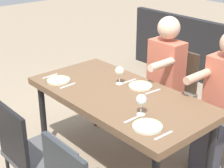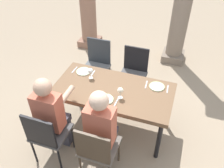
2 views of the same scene
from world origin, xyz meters
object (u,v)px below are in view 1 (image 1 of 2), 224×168
at_px(chair_mid_north, 29,150).
at_px(diner_woman_green, 221,100).
at_px(plate_1, 140,86).
at_px(dining_table, 119,101).
at_px(diner_man_white, 162,77).
at_px(wine_glass_1, 119,71).
at_px(plate_2, 59,80).
at_px(chair_mid_south, 172,88).
at_px(plate_0, 147,126).
at_px(wine_glass_0, 141,100).

xyz_separation_m(chair_mid_north, diner_woman_green, (-0.67, -1.49, 0.18)).
height_order(diner_woman_green, plate_1, diner_woman_green).
relative_size(dining_table, diner_man_white, 1.26).
xyz_separation_m(wine_glass_1, plate_2, (0.42, 0.38, -0.11)).
bearing_deg(plate_2, chair_mid_south, -113.90).
distance_m(dining_table, plate_0, 0.61).
distance_m(diner_woman_green, wine_glass_0, 0.83).
bearing_deg(dining_table, chair_mid_north, 84.29).
bearing_deg(plate_2, wine_glass_1, -137.74).
bearing_deg(plate_0, wine_glass_1, -27.81).
relative_size(plate_0, plate_1, 1.03).
distance_m(wine_glass_0, plate_2, 0.97).
bearing_deg(plate_0, plate_1, -41.52).
xyz_separation_m(chair_mid_north, chair_mid_south, (-0.00, -1.67, 0.02)).
relative_size(dining_table, diner_woman_green, 1.26).
relative_size(dining_table, chair_mid_south, 1.79).
relative_size(dining_table, plate_0, 7.52).
distance_m(chair_mid_south, plate_0, 1.27).
relative_size(chair_mid_north, wine_glass_0, 5.44).
bearing_deg(chair_mid_north, chair_mid_south, -90.00).
height_order(chair_mid_south, wine_glass_0, wine_glass_0).
relative_size(diner_woman_green, plate_2, 5.95).
distance_m(dining_table, wine_glass_0, 0.46).
height_order(dining_table, chair_mid_south, chair_mid_south).
distance_m(plate_1, plate_2, 0.76).
distance_m(diner_woman_green, plate_1, 0.70).
bearing_deg(plate_2, wine_glass_0, -173.37).
relative_size(chair_mid_north, plate_0, 4.14).
bearing_deg(plate_2, dining_table, -156.64).
distance_m(plate_0, plate_2, 1.12).
relative_size(chair_mid_north, wine_glass_1, 5.45).
xyz_separation_m(wine_glass_0, wine_glass_1, (0.54, -0.27, 0.00)).
bearing_deg(wine_glass_0, dining_table, -18.52).
height_order(diner_woman_green, wine_glass_0, diner_woman_green).
height_order(chair_mid_north, plate_2, chair_mid_north).
bearing_deg(plate_1, diner_man_white, -75.47).
xyz_separation_m(chair_mid_north, plate_0, (-0.64, -0.61, 0.25)).
relative_size(dining_table, wine_glass_0, 9.87).
distance_m(dining_table, plate_2, 0.62).
bearing_deg(plate_1, wine_glass_1, 30.51).
height_order(diner_man_white, wine_glass_0, diner_man_white).
bearing_deg(chair_mid_north, plate_0, -136.50).
bearing_deg(chair_mid_south, plate_1, 100.41).
relative_size(chair_mid_south, plate_1, 4.32).
relative_size(wine_glass_1, plate_2, 0.76).
height_order(chair_mid_south, diner_man_white, diner_man_white).
bearing_deg(plate_0, chair_mid_south, -59.07).
bearing_deg(plate_2, plate_1, -140.77).
bearing_deg(chair_mid_north, wine_glass_1, -86.50).
relative_size(dining_table, chair_mid_north, 1.82).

